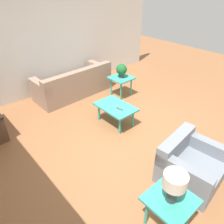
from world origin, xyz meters
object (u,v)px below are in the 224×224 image
(armchair, at_px, (190,165))
(potted_plant, at_px, (122,70))
(coffee_table, at_px, (116,108))
(side_table_lamp, at_px, (170,203))
(side_table_plant, at_px, (121,80))
(table_lamp, at_px, (174,184))
(sofa, at_px, (74,85))

(armchair, distance_m, potted_plant, 3.19)
(coffee_table, bearing_deg, armchair, 175.11)
(side_table_lamp, bearing_deg, side_table_plant, -34.35)
(armchair, distance_m, coffee_table, 2.00)
(table_lamp, bearing_deg, side_table_plant, -34.35)
(side_table_plant, xyz_separation_m, side_table_lamp, (-3.18, 2.17, 0.00))
(potted_plant, bearing_deg, coffee_table, 131.20)
(coffee_table, relative_size, potted_plant, 2.45)
(side_table_lamp, height_order, potted_plant, potted_plant)
(potted_plant, bearing_deg, sofa, 47.35)
(sofa, height_order, table_lamp, table_lamp)
(side_table_lamp, distance_m, potted_plant, 3.86)
(armchair, xyz_separation_m, table_lamp, (-0.27, 0.96, 0.55))
(sofa, distance_m, coffee_table, 1.81)
(sofa, bearing_deg, table_lamp, 71.82)
(side_table_plant, height_order, side_table_lamp, same)
(side_table_plant, bearing_deg, table_lamp, 145.65)
(potted_plant, bearing_deg, side_table_plant, 0.00)
(side_table_plant, distance_m, side_table_lamp, 3.85)
(sofa, distance_m, armchair, 3.81)
(coffee_table, bearing_deg, table_lamp, 153.54)
(sofa, bearing_deg, armchair, 84.55)
(coffee_table, relative_size, side_table_plant, 1.57)
(potted_plant, bearing_deg, side_table_lamp, 145.65)
(side_table_plant, relative_size, table_lamp, 1.31)
(table_lamp, bearing_deg, potted_plant, -34.35)
(armchair, height_order, coffee_table, armchair)
(sofa, height_order, side_table_lamp, sofa)
(armchair, relative_size, side_table_plant, 1.78)
(side_table_plant, height_order, potted_plant, potted_plant)
(sofa, xyz_separation_m, table_lamp, (-4.07, 1.21, 0.54))
(armchair, xyz_separation_m, coffee_table, (1.99, -0.17, 0.11))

